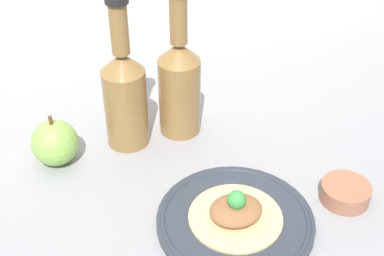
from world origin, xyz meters
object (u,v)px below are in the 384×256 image
at_px(plate, 237,220).
at_px(cider_bottle_right, 179,82).
at_px(plated_food, 238,211).
at_px(cider_bottle_left, 125,93).
at_px(dipping_bowl, 345,192).
at_px(apple, 55,143).

distance_m(plate, cider_bottle_right, 0.28).
distance_m(plated_food, cider_bottle_left, 0.29).
height_order(cider_bottle_left, dipping_bowl, cider_bottle_left).
xyz_separation_m(plate, dipping_bowl, (0.19, -0.01, 0.01)).
xyz_separation_m(apple, dipping_bowl, (0.42, -0.27, -0.03)).
xyz_separation_m(cider_bottle_right, apple, (-0.24, -0.01, -0.06)).
relative_size(cider_bottle_left, dipping_bowl, 3.56).
height_order(apple, dipping_bowl, apple).
bearing_deg(plate, dipping_bowl, -4.29).
relative_size(plated_food, apple, 1.50).
xyz_separation_m(cider_bottle_left, cider_bottle_right, (0.10, 0.00, 0.00)).
bearing_deg(dipping_bowl, apple, 147.67).
height_order(cider_bottle_left, cider_bottle_right, same).
bearing_deg(plated_food, plate, 90.00).
distance_m(apple, dipping_bowl, 0.50).
xyz_separation_m(plate, apple, (-0.24, 0.25, 0.03)).
bearing_deg(apple, plate, -47.07).
height_order(cider_bottle_right, apple, cider_bottle_right).
relative_size(plate, cider_bottle_right, 0.86).
bearing_deg(plate, cider_bottle_right, 89.68).
bearing_deg(apple, cider_bottle_left, 5.12).
bearing_deg(cider_bottle_left, dipping_bowl, -44.15).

